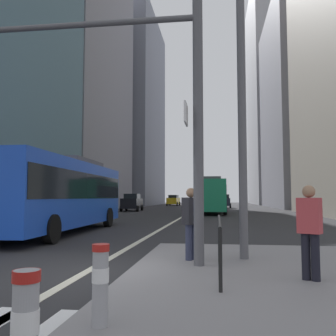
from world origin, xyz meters
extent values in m
plane|color=#28282B|center=(0.00, 20.00, 0.00)|extent=(160.00, 160.00, 0.00)
cube|color=beige|center=(0.00, 30.00, 0.01)|extent=(0.20, 80.00, 0.01)
cube|color=gray|center=(-16.00, 38.84, 24.65)|extent=(10.83, 21.77, 49.29)
cube|color=slate|center=(-16.00, 65.26, 18.98)|extent=(13.58, 23.97, 37.96)
cube|color=gray|center=(17.00, 50.83, 15.31)|extent=(12.18, 22.94, 30.61)
cube|color=#9E9EA3|center=(17.00, 77.55, 24.38)|extent=(12.59, 25.12, 48.76)
cube|color=blue|center=(-4.11, 8.08, 1.73)|extent=(2.79, 11.27, 2.75)
cube|color=black|center=(-4.11, 8.08, 2.07)|extent=(2.82, 11.05, 1.10)
cube|color=#4C4C51|center=(-4.15, 9.76, 3.25)|extent=(1.85, 4.08, 0.30)
cylinder|color=black|center=(-2.82, 4.52, 0.50)|extent=(0.33, 1.01, 1.00)
cylinder|color=black|center=(-3.00, 11.69, 0.50)|extent=(0.33, 1.01, 1.00)
cylinder|color=black|center=(-5.40, 11.63, 0.50)|extent=(0.33, 1.01, 1.00)
cube|color=#198456|center=(2.17, 28.94, 1.73)|extent=(2.71, 11.60, 2.75)
cube|color=black|center=(2.17, 28.94, 2.07)|extent=(2.75, 11.37, 1.10)
cube|color=#4C4C51|center=(2.20, 27.21, 3.25)|extent=(1.83, 4.19, 0.30)
cylinder|color=black|center=(0.90, 32.62, 0.50)|extent=(0.32, 1.01, 1.00)
cylinder|color=black|center=(3.30, 32.66, 0.50)|extent=(0.32, 1.01, 1.00)
cylinder|color=black|center=(1.04, 25.22, 0.50)|extent=(0.32, 1.01, 1.00)
cylinder|color=black|center=(3.44, 25.27, 0.50)|extent=(0.32, 1.01, 1.00)
cube|color=gold|center=(-5.10, 59.16, 0.87)|extent=(1.99, 4.65, 1.10)
cube|color=black|center=(-5.09, 59.31, 1.68)|extent=(1.61, 2.54, 0.52)
cylinder|color=black|center=(-4.27, 57.56, 0.32)|extent=(0.25, 0.65, 0.64)
cylinder|color=black|center=(-6.08, 57.65, 0.32)|extent=(0.25, 0.65, 0.64)
cylinder|color=black|center=(-4.12, 60.67, 0.32)|extent=(0.25, 0.65, 0.64)
cylinder|color=black|center=(-5.94, 60.75, 0.32)|extent=(0.25, 0.65, 0.64)
cube|color=#B2A899|center=(2.81, 47.18, 0.87)|extent=(1.88, 4.63, 1.10)
cube|color=black|center=(2.81, 47.03, 1.68)|extent=(1.55, 2.51, 0.52)
cylinder|color=black|center=(1.87, 48.72, 0.32)|extent=(0.23, 0.64, 0.64)
cylinder|color=black|center=(3.69, 48.76, 0.32)|extent=(0.23, 0.64, 0.64)
cylinder|color=black|center=(1.94, 45.60, 0.32)|extent=(0.23, 0.64, 0.64)
cylinder|color=black|center=(3.76, 45.64, 0.32)|extent=(0.23, 0.64, 0.64)
cube|color=#232838|center=(3.72, 46.74, 0.87)|extent=(1.87, 4.05, 1.10)
cube|color=black|center=(3.72, 46.59, 1.68)|extent=(1.54, 2.20, 0.52)
cylinder|color=black|center=(2.84, 48.12, 0.32)|extent=(0.23, 0.64, 0.64)
cylinder|color=black|center=(4.66, 48.08, 0.32)|extent=(0.23, 0.64, 0.64)
cylinder|color=black|center=(2.78, 45.39, 0.32)|extent=(0.23, 0.64, 0.64)
cylinder|color=black|center=(4.60, 45.35, 0.32)|extent=(0.23, 0.64, 0.64)
cube|color=black|center=(-6.78, 33.44, 0.87)|extent=(1.95, 4.38, 1.10)
cube|color=black|center=(-6.79, 33.59, 1.68)|extent=(1.58, 2.39, 0.52)
cylinder|color=black|center=(-5.82, 32.01, 0.32)|extent=(0.24, 0.65, 0.64)
cylinder|color=black|center=(-7.64, 31.94, 0.32)|extent=(0.24, 0.65, 0.64)
cylinder|color=black|center=(-5.93, 34.94, 0.32)|extent=(0.24, 0.65, 0.64)
cylinder|color=black|center=(-7.75, 34.87, 0.32)|extent=(0.24, 0.65, 0.64)
cylinder|color=#515156|center=(2.37, 0.41, 3.15)|extent=(0.22, 0.22, 6.00)
cylinder|color=#515156|center=(-0.97, 0.41, 5.55)|extent=(6.69, 0.14, 0.14)
cube|color=white|center=(2.12, 0.23, 3.35)|extent=(0.04, 0.60, 0.44)
cylinder|color=#56565B|center=(3.37, 1.41, 4.15)|extent=(0.20, 0.20, 8.00)
cylinder|color=white|center=(1.43, -5.00, 0.72)|extent=(0.19, 0.19, 0.17)
cylinder|color=#B21E19|center=(1.43, -5.00, 1.04)|extent=(0.20, 0.20, 0.08)
cylinder|color=#99999E|center=(1.45, -3.40, 0.60)|extent=(0.18, 0.18, 0.91)
cylinder|color=white|center=(1.45, -3.40, 0.71)|extent=(0.19, 0.19, 0.16)
cylinder|color=#B21E19|center=(1.45, -3.40, 1.02)|extent=(0.20, 0.20, 0.08)
cylinder|color=black|center=(2.80, -1.72, 0.62)|extent=(0.06, 0.06, 0.95)
cylinder|color=black|center=(2.80, -0.42, 0.62)|extent=(0.06, 0.06, 0.95)
cylinder|color=black|center=(2.80, 0.88, 0.62)|extent=(0.06, 0.06, 0.95)
cylinder|color=black|center=(2.80, 2.17, 0.62)|extent=(0.06, 0.06, 0.95)
cylinder|color=black|center=(2.80, 0.23, 1.10)|extent=(0.06, 3.89, 0.06)
cylinder|color=#2D334C|center=(2.21, 1.16, 0.55)|extent=(0.15, 0.15, 0.80)
cylinder|color=#2D334C|center=(2.11, 1.03, 0.55)|extent=(0.15, 0.15, 0.80)
cube|color=#232328|center=(2.16, 1.09, 1.26)|extent=(0.43, 0.44, 0.62)
sphere|color=#9E7556|center=(2.16, 1.09, 1.68)|extent=(0.22, 0.22, 0.22)
cylinder|color=black|center=(4.29, -0.68, 0.55)|extent=(0.15, 0.15, 0.80)
cylinder|color=black|center=(4.43, -0.76, 0.55)|extent=(0.15, 0.15, 0.80)
cube|color=#B73D42|center=(4.36, -0.72, 1.26)|extent=(0.45, 0.40, 0.62)
sphere|color=#9E7556|center=(4.36, -0.72, 1.68)|extent=(0.22, 0.22, 0.22)
camera|label=1|loc=(2.76, -7.48, 1.59)|focal=39.49mm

